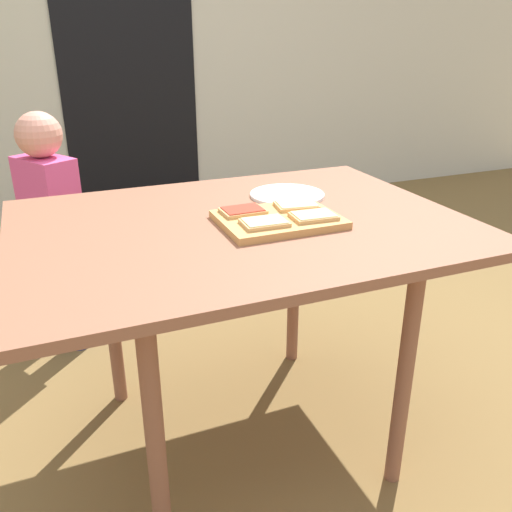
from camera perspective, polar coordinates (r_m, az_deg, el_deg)
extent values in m
plane|color=brown|center=(1.89, -1.35, -18.33)|extent=(16.00, 16.00, 0.00)
cube|color=beige|center=(3.94, -16.39, 23.42)|extent=(8.00, 0.20, 2.67)
cube|color=black|center=(3.86, -13.42, 18.72)|extent=(0.90, 0.02, 2.00)
cube|color=brown|center=(1.51, -1.61, 3.21)|extent=(1.25, 0.93, 0.03)
cylinder|color=brown|center=(1.33, -10.62, -19.22)|extent=(0.05, 0.05, 0.73)
cylinder|color=brown|center=(1.57, 15.52, -12.33)|extent=(0.05, 0.05, 0.73)
cylinder|color=brown|center=(1.90, -15.16, -5.65)|extent=(0.05, 0.05, 0.73)
cylinder|color=brown|center=(2.08, 4.06, -2.33)|extent=(0.05, 0.05, 0.73)
cube|color=tan|center=(1.49, 2.40, 3.89)|extent=(0.33, 0.25, 0.02)
cube|color=tan|center=(1.51, -1.40, 4.79)|extent=(0.12, 0.09, 0.01)
cube|color=red|center=(1.51, -1.41, 5.03)|extent=(0.11, 0.08, 0.00)
cube|color=tan|center=(1.42, 0.91, 3.54)|extent=(0.12, 0.09, 0.01)
cube|color=#F6E79E|center=(1.41, 0.92, 3.79)|extent=(0.11, 0.08, 0.00)
cube|color=tan|center=(1.48, 6.14, 4.21)|extent=(0.12, 0.09, 0.01)
cube|color=#F6E79E|center=(1.47, 6.15, 4.46)|extent=(0.11, 0.08, 0.00)
cube|color=tan|center=(1.56, 4.36, 5.35)|extent=(0.13, 0.10, 0.01)
cube|color=#F6E79E|center=(1.56, 4.37, 5.59)|extent=(0.12, 0.09, 0.00)
cylinder|color=white|center=(1.74, 3.33, 6.52)|extent=(0.24, 0.24, 0.01)
cylinder|color=navy|center=(2.45, -20.67, -3.46)|extent=(0.09, 0.09, 0.44)
cylinder|color=navy|center=(2.34, -18.79, -4.44)|extent=(0.09, 0.09, 0.44)
cube|color=#E54C8C|center=(2.25, -21.10, 5.21)|extent=(0.24, 0.28, 0.36)
sphere|color=#E3947D|center=(2.19, -22.11, 11.87)|extent=(0.17, 0.17, 0.17)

